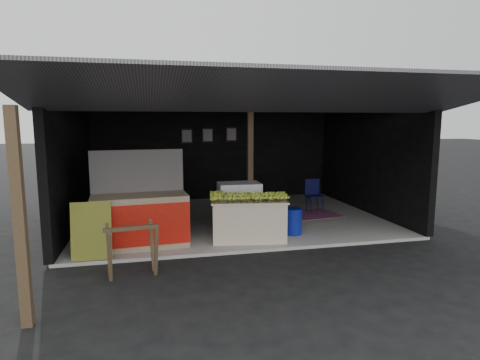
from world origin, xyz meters
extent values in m
plane|color=black|center=(0.00, 0.00, 0.00)|extent=(80.00, 80.00, 0.00)
cube|color=gray|center=(0.00, 2.50, 0.03)|extent=(7.00, 5.00, 0.06)
cube|color=black|center=(0.00, 5.00, 1.51)|extent=(7.00, 0.15, 2.90)
cube|color=black|center=(-3.50, 2.50, 1.51)|extent=(0.15, 5.00, 2.90)
cube|color=black|center=(3.50, 2.50, 1.51)|extent=(0.15, 5.00, 2.90)
cube|color=#232326|center=(0.00, 2.50, 2.96)|extent=(7.20, 5.20, 0.12)
cube|color=#232326|center=(0.00, -0.95, 2.73)|extent=(7.40, 2.47, 0.48)
cube|color=brown|center=(0.30, 1.90, 1.49)|extent=(0.12, 0.12, 2.85)
cube|color=brown|center=(-3.30, -1.90, 1.25)|extent=(0.12, 0.12, 2.50)
cube|color=beige|center=(-0.04, 0.69, 0.44)|extent=(1.49, 1.03, 0.75)
cube|color=beige|center=(-0.04, 0.69, 0.83)|extent=(1.56, 1.10, 0.04)
cube|color=white|center=(-0.03, 1.52, 0.55)|extent=(0.90, 0.61, 0.98)
cube|color=navy|center=(-0.03, 1.22, 0.60)|extent=(0.69, 0.03, 0.29)
cube|color=#B21414|center=(-0.03, 1.22, 0.26)|extent=(0.44, 0.03, 0.10)
cube|color=#998466|center=(-2.07, 0.69, 0.54)|extent=(1.75, 0.87, 0.95)
cube|color=#B9170C|center=(-2.07, 0.31, 0.54)|extent=(1.69, 0.15, 0.74)
cube|color=white|center=(-2.07, 0.30, 0.54)|extent=(0.57, 0.06, 0.19)
cube|color=navy|center=(-2.07, 1.01, 1.41)|extent=(1.69, 0.18, 0.79)
cube|color=black|center=(-2.85, 0.13, 0.54)|extent=(0.64, 0.22, 0.95)
cube|color=brown|center=(-2.47, -0.90, 0.41)|extent=(0.09, 0.30, 0.79)
cube|color=brown|center=(-1.83, -0.81, 0.41)|extent=(0.09, 0.30, 0.79)
cube|color=brown|center=(-2.52, -0.52, 0.41)|extent=(0.09, 0.30, 0.79)
cube|color=brown|center=(-1.88, -0.43, 0.41)|extent=(0.09, 0.30, 0.79)
cube|color=brown|center=(-2.17, -0.66, 0.76)|extent=(0.80, 0.17, 0.06)
cylinder|color=navy|center=(0.93, 0.80, 0.31)|extent=(0.34, 0.34, 0.50)
cylinder|color=#090B34|center=(1.99, 2.39, 0.26)|extent=(0.03, 0.03, 0.41)
cylinder|color=#090B34|center=(2.30, 2.39, 0.26)|extent=(0.03, 0.03, 0.41)
cylinder|color=#090B34|center=(1.98, 2.70, 0.26)|extent=(0.03, 0.03, 0.41)
cylinder|color=#090B34|center=(2.29, 2.70, 0.26)|extent=(0.03, 0.03, 0.41)
cube|color=#090B34|center=(2.14, 2.55, 0.47)|extent=(0.40, 0.40, 0.04)
cube|color=#090B34|center=(2.14, 2.72, 0.68)|extent=(0.39, 0.05, 0.42)
cube|color=#651647|center=(1.86, 2.32, 0.07)|extent=(1.61, 1.18, 0.01)
cube|color=black|center=(-0.80, 4.90, 1.91)|extent=(0.32, 0.03, 0.42)
cube|color=#4C4C59|center=(-0.80, 4.88, 1.91)|extent=(0.26, 0.02, 0.34)
cube|color=black|center=(-0.20, 4.90, 1.93)|extent=(0.32, 0.03, 0.42)
cube|color=#4C4C59|center=(-0.20, 4.88, 1.93)|extent=(0.26, 0.02, 0.34)
cube|color=black|center=(0.50, 4.90, 1.95)|extent=(0.32, 0.03, 0.42)
cube|color=#4C4C59|center=(0.50, 4.88, 1.95)|extent=(0.26, 0.02, 0.34)
camera|label=1|loc=(-1.89, -6.65, 2.33)|focal=30.00mm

